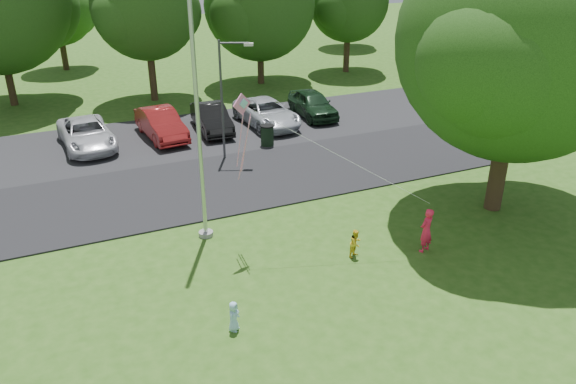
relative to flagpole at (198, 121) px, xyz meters
name	(u,v)px	position (x,y,z in m)	size (l,w,h in m)	color
ground	(368,288)	(3.50, -5.00, -4.17)	(120.00, 120.00, 0.00)	#2A5316
park_road	(259,177)	(3.50, 4.00, -4.14)	(60.00, 6.00, 0.06)	black
parking_strip	(214,131)	(3.50, 10.50, -4.14)	(42.00, 7.00, 0.06)	black
flagpole	(198,121)	(0.00, 0.00, 0.00)	(0.50, 0.50, 10.00)	#B7BABF
street_lamp	(226,90)	(3.05, 6.60, -0.92)	(1.45, 0.70, 5.40)	#3F3F44
trash_can	(267,136)	(5.27, 7.41, -3.63)	(0.67, 0.67, 1.07)	black
big_tree	(520,45)	(10.51, -2.41, 1.98)	(9.07, 8.35, 10.51)	#332316
horizon_trees	(192,4)	(7.56, 28.88, 0.14)	(77.46, 7.20, 7.02)	#332316
parked_cars	(208,118)	(3.25, 10.55, -3.41)	(14.39, 5.33, 1.46)	silver
woman	(426,230)	(6.32, -3.88, -3.40)	(0.56, 0.37, 1.54)	#FF214C
child_yellow	(356,243)	(4.06, -3.25, -3.69)	(0.47, 0.36, 0.96)	yellow
child_blue	(234,316)	(-0.74, -5.19, -3.73)	(0.43, 0.28, 0.87)	#9CD1F0
kite	(246,119)	(1.17, -1.26, 0.27)	(5.58, 2.97, 3.49)	pink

